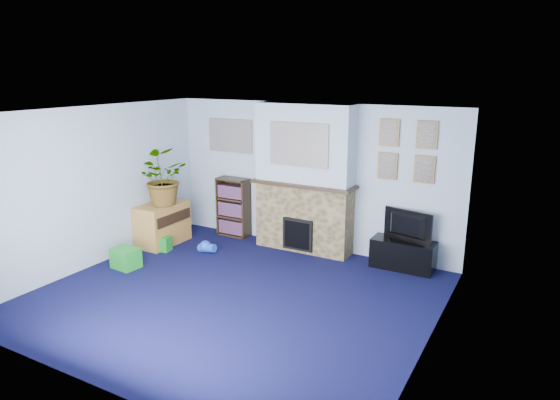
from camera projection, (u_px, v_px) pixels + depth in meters
The scene contains 26 objects.
floor at pixel (235, 296), 6.59m from camera, with size 5.00×4.50×0.01m, color #0D0E34.
ceiling at pixel (230, 113), 5.98m from camera, with size 5.00×4.50×0.01m, color white.
wall_back at pixel (310, 177), 8.19m from camera, with size 5.00×0.04×2.40m, color #A9B9CD.
wall_front at pixel (88, 269), 4.38m from camera, with size 5.00×0.04×2.40m, color #A9B9CD.
wall_left at pixel (94, 187), 7.46m from camera, with size 0.04×4.50×2.40m, color #A9B9CD.
wall_right at pixel (434, 241), 5.11m from camera, with size 0.04×4.50×2.40m, color #A9B9CD.
chimney_breast at pixel (304, 180), 8.02m from camera, with size 1.72×0.50×2.40m.
collage_main at pixel (299, 145), 7.69m from camera, with size 1.00×0.03×0.68m, color gray.
collage_left at pixel (230, 136), 8.76m from camera, with size 0.90×0.03×0.58m, color gray.
portrait_tl at pixel (389, 133), 7.36m from camera, with size 0.30×0.03×0.40m, color brown.
portrait_tr at pixel (427, 135), 7.10m from camera, with size 0.30×0.03×0.40m, color brown.
portrait_bl at pixel (388, 166), 7.49m from camera, with size 0.30×0.03×0.40m, color brown.
portrait_br at pixel (425, 169), 7.23m from camera, with size 0.30×0.03×0.40m, color brown.
tv_stand at pixel (403, 254), 7.46m from camera, with size 0.93×0.39×0.44m, color black.
television at pixel (405, 226), 7.37m from camera, with size 0.77×0.10×0.44m, color black.
bookshelf at pixel (234, 208), 8.91m from camera, with size 0.58×0.28×1.05m.
sideboard at pixel (163, 224), 8.51m from camera, with size 0.50×0.90×0.70m, color #B9853B.
potted_plant at pixel (160, 179), 8.24m from camera, with size 0.82×0.71×0.91m, color #26661E.
mantel_clock at pixel (305, 178), 7.96m from camera, with size 0.11×0.06×0.15m, color gold.
mantel_candle at pixel (320, 179), 7.83m from camera, with size 0.05×0.05×0.17m, color #B2BFC6.
mantel_teddy at pixel (277, 176), 8.20m from camera, with size 0.13×0.13×0.13m, color gray.
mantel_can at pixel (339, 183), 7.68m from camera, with size 0.07×0.07×0.13m, color #198C26.
green_crate at pixel (126, 259), 7.51m from camera, with size 0.39×0.31×0.31m, color #198C26.
toy_ball at pixel (205, 247), 8.18m from camera, with size 0.19×0.19×0.19m, color blue.
toy_block at pixel (164, 244), 8.23m from camera, with size 0.20×0.20×0.24m, color #198C26.
toy_tube at pixel (207, 248), 8.17m from camera, with size 0.14×0.14×0.30m, color blue.
Camera 1 is at (3.46, -5.00, 2.89)m, focal length 32.00 mm.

